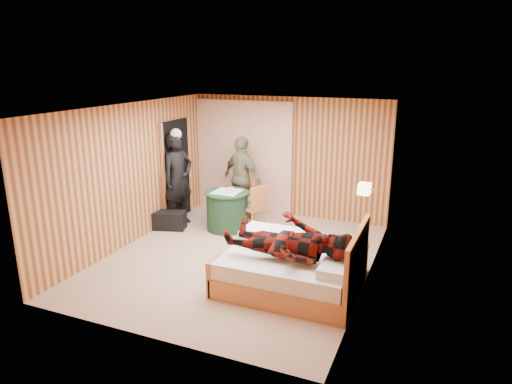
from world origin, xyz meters
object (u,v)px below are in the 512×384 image
at_px(chair_far, 243,194).
at_px(bed, 292,268).
at_px(wall_lamp, 365,189).
at_px(nightstand, 353,259).
at_px(woman_standing, 178,179).
at_px(round_table, 227,210).
at_px(duffel_bag, 169,220).
at_px(man_on_bed, 289,232).
at_px(man_at_table, 242,178).
at_px(chair_near, 256,204).

bearing_deg(chair_far, bed, -29.95).
xyz_separation_m(wall_lamp, nightstand, (-0.04, -0.35, -1.04)).
bearing_deg(woman_standing, round_table, -65.50).
bearing_deg(duffel_bag, wall_lamp, -21.02).
relative_size(nightstand, man_on_bed, 0.30).
bearing_deg(wall_lamp, nightstand, -97.04).
distance_m(bed, nightstand, 1.05).
bearing_deg(wall_lamp, chair_far, 152.36).
bearing_deg(bed, man_at_table, 127.20).
distance_m(duffel_bag, man_at_table, 1.71).
distance_m(nightstand, woman_standing, 3.91).
bearing_deg(chair_near, nightstand, 84.55).
relative_size(round_table, man_at_table, 0.50).
relative_size(nightstand, woman_standing, 0.28).
xyz_separation_m(round_table, man_at_table, (0.00, 0.72, 0.48)).
bearing_deg(woman_standing, man_on_bed, -103.16).
bearing_deg(bed, nightstand, 44.35).
distance_m(woman_standing, man_on_bed, 3.57).
relative_size(woman_standing, man_at_table, 1.08).
bearing_deg(man_at_table, man_on_bed, 147.81).
xyz_separation_m(round_table, chair_near, (0.53, 0.16, 0.14)).
bearing_deg(man_on_bed, man_at_table, 125.17).
distance_m(bed, chair_near, 2.43).
height_order(nightstand, man_at_table, man_at_table).
xyz_separation_m(duffel_bag, man_on_bed, (3.00, -1.60, 0.77)).
bearing_deg(chair_far, chair_near, -23.07).
distance_m(nightstand, man_on_bed, 1.39).
distance_m(wall_lamp, duffel_bag, 3.95).
distance_m(chair_near, man_at_table, 0.85).
bearing_deg(nightstand, bed, -135.65).
relative_size(round_table, chair_far, 0.93).
relative_size(bed, duffel_bag, 3.14).
distance_m(wall_lamp, chair_far, 3.13).
height_order(chair_far, woman_standing, woman_standing).
xyz_separation_m(wall_lamp, chair_far, (-2.69, 1.41, -0.76)).
xyz_separation_m(chair_near, duffel_bag, (-1.59, -0.60, -0.35)).
bearing_deg(woman_standing, chair_far, -34.53).
bearing_deg(duffel_bag, nightstand, -26.36).
bearing_deg(man_at_table, chair_far, 147.70).
bearing_deg(duffel_bag, bed, -41.40).
bearing_deg(round_table, wall_lamp, -15.00).
height_order(wall_lamp, chair_far, wall_lamp).
height_order(bed, man_on_bed, man_on_bed).
distance_m(bed, duffel_bag, 3.28).
bearing_deg(man_at_table, round_table, 112.64).
height_order(chair_near, man_at_table, man_at_table).
bearing_deg(woman_standing, wall_lamp, -79.67).
xyz_separation_m(duffel_bag, woman_standing, (0.01, 0.36, 0.75)).
height_order(nightstand, duffel_bag, nightstand).
distance_m(nightstand, man_at_table, 3.28).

